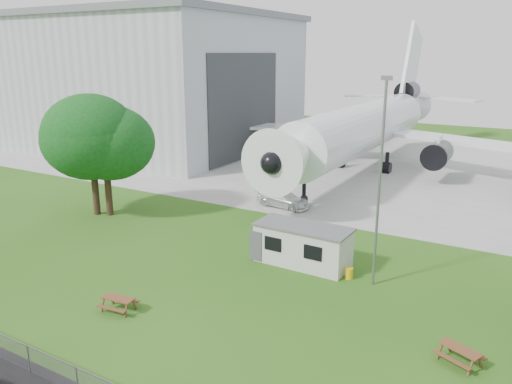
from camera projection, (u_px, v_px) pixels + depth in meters
The scene contains 11 objects.
ground at pixel (199, 294), 28.47m from camera, with size 160.00×160.00×0.00m, color #407122.
concrete_apron at pixel (387, 167), 60.14m from camera, with size 120.00×46.00×0.03m, color #B7B7B2.
hangar at pixel (135, 80), 74.25m from camera, with size 43.00×31.00×18.55m.
airliner at pixel (368, 124), 57.90m from camera, with size 46.36×47.73×17.69m.
site_cabin at pixel (303, 245), 32.20m from camera, with size 6.78×2.85×2.62m.
picnic_west at pixel (119, 311), 26.65m from camera, with size 1.80×1.50×0.76m, color brown, non-canonical shape.
picnic_east at pixel (459, 363), 22.13m from camera, with size 1.80×1.50×0.76m, color brown, non-canonical shape.
lamp_mast at pixel (379, 187), 28.07m from camera, with size 0.16×0.16×12.00m, color slate.
tree_west_big at pixel (90, 134), 40.77m from camera, with size 8.97×8.97×11.34m.
tree_west_small at pixel (104, 143), 40.80m from camera, with size 7.24×7.24×9.78m.
car_apron_van at pixel (283, 199), 44.43m from camera, with size 2.02×4.97×1.44m, color white.
Camera 1 is at (15.75, -20.75, 13.28)m, focal length 35.00 mm.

